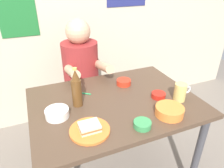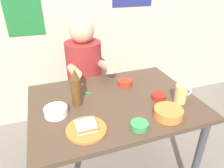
{
  "view_description": "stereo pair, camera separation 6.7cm",
  "coord_description": "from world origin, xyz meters",
  "px_view_note": "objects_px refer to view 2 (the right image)",
  "views": [
    {
      "loc": [
        -0.46,
        -1.06,
        1.49
      ],
      "look_at": [
        0.0,
        0.05,
        0.84
      ],
      "focal_mm": 32.88,
      "sensor_mm": 36.0,
      "label": 1
    },
    {
      "loc": [
        -0.4,
        -1.09,
        1.49
      ],
      "look_at": [
        0.0,
        0.05,
        0.84
      ],
      "focal_mm": 32.88,
      "sensor_mm": 36.0,
      "label": 2
    }
  ],
  "objects_px": {
    "person_seated": "(84,64)",
    "plate_orange": "(86,130)",
    "dining_table": "(114,112)",
    "beer_bottle": "(76,88)",
    "stool": "(87,102)",
    "soup_bowl_orange": "(168,112)",
    "beer_mug": "(181,94)",
    "sandwich": "(86,126)"
  },
  "relations": [
    {
      "from": "person_seated",
      "to": "plate_orange",
      "type": "bearing_deg",
      "value": -101.79
    },
    {
      "from": "dining_table",
      "to": "beer_bottle",
      "type": "bearing_deg",
      "value": 170.12
    },
    {
      "from": "beer_bottle",
      "to": "plate_orange",
      "type": "bearing_deg",
      "value": -90.78
    },
    {
      "from": "stool",
      "to": "soup_bowl_orange",
      "type": "bearing_deg",
      "value": -71.16
    },
    {
      "from": "beer_mug",
      "to": "soup_bowl_orange",
      "type": "bearing_deg",
      "value": -145.79
    },
    {
      "from": "person_seated",
      "to": "plate_orange",
      "type": "relative_size",
      "value": 3.27
    },
    {
      "from": "plate_orange",
      "to": "person_seated",
      "type": "bearing_deg",
      "value": 78.21
    },
    {
      "from": "dining_table",
      "to": "soup_bowl_orange",
      "type": "bearing_deg",
      "value": -48.57
    },
    {
      "from": "beer_mug",
      "to": "soup_bowl_orange",
      "type": "height_order",
      "value": "beer_mug"
    },
    {
      "from": "plate_orange",
      "to": "beer_bottle",
      "type": "xyz_separation_m",
      "value": [
        0.0,
        0.27,
        0.11
      ]
    },
    {
      "from": "stool",
      "to": "beer_bottle",
      "type": "height_order",
      "value": "beer_bottle"
    },
    {
      "from": "beer_bottle",
      "to": "dining_table",
      "type": "bearing_deg",
      "value": -9.88
    },
    {
      "from": "stool",
      "to": "sandwich",
      "type": "xyz_separation_m",
      "value": [
        -0.18,
        -0.86,
        0.42
      ]
    },
    {
      "from": "person_seated",
      "to": "soup_bowl_orange",
      "type": "distance_m",
      "value": 0.94
    },
    {
      "from": "sandwich",
      "to": "stool",
      "type": "bearing_deg",
      "value": 78.35
    },
    {
      "from": "person_seated",
      "to": "plate_orange",
      "type": "distance_m",
      "value": 0.87
    },
    {
      "from": "stool",
      "to": "plate_orange",
      "type": "bearing_deg",
      "value": -101.65
    },
    {
      "from": "beer_bottle",
      "to": "stool",
      "type": "bearing_deg",
      "value": 73.52
    },
    {
      "from": "stool",
      "to": "soup_bowl_orange",
      "type": "height_order",
      "value": "soup_bowl_orange"
    },
    {
      "from": "dining_table",
      "to": "beer_mug",
      "type": "bearing_deg",
      "value": -21.39
    },
    {
      "from": "beer_mug",
      "to": "person_seated",
      "type": "bearing_deg",
      "value": 121.3
    },
    {
      "from": "sandwich",
      "to": "soup_bowl_orange",
      "type": "height_order",
      "value": "soup_bowl_orange"
    },
    {
      "from": "dining_table",
      "to": "soup_bowl_orange",
      "type": "relative_size",
      "value": 6.47
    },
    {
      "from": "plate_orange",
      "to": "dining_table",
      "type": "bearing_deg",
      "value": 43.3
    },
    {
      "from": "person_seated",
      "to": "plate_orange",
      "type": "xyz_separation_m",
      "value": [
        -0.18,
        -0.85,
        -0.02
      ]
    },
    {
      "from": "sandwich",
      "to": "beer_mug",
      "type": "bearing_deg",
      "value": 6.45
    },
    {
      "from": "sandwich",
      "to": "beer_mug",
      "type": "height_order",
      "value": "beer_mug"
    },
    {
      "from": "person_seated",
      "to": "beer_bottle",
      "type": "bearing_deg",
      "value": -106.78
    },
    {
      "from": "stool",
      "to": "beer_bottle",
      "type": "bearing_deg",
      "value": -106.48
    },
    {
      "from": "stool",
      "to": "person_seated",
      "type": "bearing_deg",
      "value": -90.0
    },
    {
      "from": "stool",
      "to": "beer_mug",
      "type": "relative_size",
      "value": 3.57
    },
    {
      "from": "plate_orange",
      "to": "soup_bowl_orange",
      "type": "height_order",
      "value": "soup_bowl_orange"
    },
    {
      "from": "beer_mug",
      "to": "soup_bowl_orange",
      "type": "xyz_separation_m",
      "value": [
        -0.17,
        -0.11,
        -0.03
      ]
    },
    {
      "from": "plate_orange",
      "to": "sandwich",
      "type": "distance_m",
      "value": 0.02
    },
    {
      "from": "stool",
      "to": "beer_mug",
      "type": "bearing_deg",
      "value": -59.06
    },
    {
      "from": "dining_table",
      "to": "plate_orange",
      "type": "xyz_separation_m",
      "value": [
        -0.25,
        -0.23,
        0.1
      ]
    },
    {
      "from": "dining_table",
      "to": "beer_bottle",
      "type": "relative_size",
      "value": 4.2
    },
    {
      "from": "person_seated",
      "to": "sandwich",
      "type": "xyz_separation_m",
      "value": [
        -0.18,
        -0.85,
        0.01
      ]
    },
    {
      "from": "beer_mug",
      "to": "beer_bottle",
      "type": "relative_size",
      "value": 0.48
    },
    {
      "from": "plate_orange",
      "to": "soup_bowl_orange",
      "type": "bearing_deg",
      "value": -4.58
    },
    {
      "from": "plate_orange",
      "to": "soup_bowl_orange",
      "type": "xyz_separation_m",
      "value": [
        0.48,
        -0.04,
        0.02
      ]
    },
    {
      "from": "sandwich",
      "to": "beer_bottle",
      "type": "distance_m",
      "value": 0.29
    }
  ]
}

